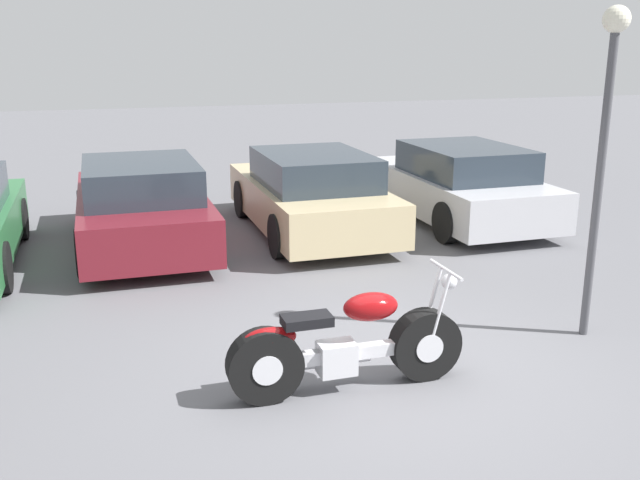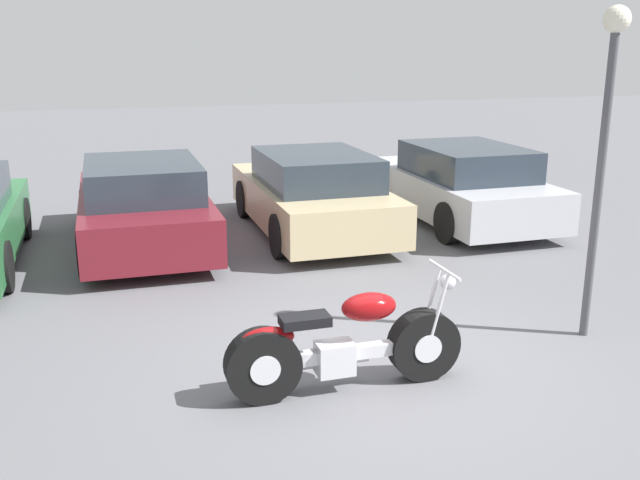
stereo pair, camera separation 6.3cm
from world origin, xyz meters
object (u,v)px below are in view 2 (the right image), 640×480
object	(u,v)px
parked_car_champagne	(312,194)
parked_car_silver	(461,185)
lamp_post	(606,119)
parked_car_maroon	(143,205)
motorcycle	(343,347)

from	to	relation	value
parked_car_champagne	parked_car_silver	distance (m)	2.74
parked_car_silver	lamp_post	distance (m)	5.44
parked_car_silver	lamp_post	size ratio (longest dim) A/B	1.26
parked_car_silver	lamp_post	bearing A→B (deg)	-102.62
parked_car_maroon	lamp_post	distance (m)	6.84
motorcycle	parked_car_silver	distance (m)	6.83
lamp_post	parked_car_maroon	bearing A→B (deg)	131.02
motorcycle	parked_car_maroon	xyz separation A→B (m)	(-1.42, 5.44, 0.23)
motorcycle	lamp_post	xyz separation A→B (m)	(2.93, 0.44, 1.92)
motorcycle	parked_car_silver	xyz separation A→B (m)	(4.06, 5.49, 0.23)
parked_car_maroon	lamp_post	xyz separation A→B (m)	(4.35, -5.00, 1.69)
parked_car_champagne	parked_car_silver	size ratio (longest dim) A/B	1.00
parked_car_champagne	lamp_post	size ratio (longest dim) A/B	1.26
parked_car_maroon	lamp_post	size ratio (longest dim) A/B	1.26
motorcycle	lamp_post	world-z (taller)	lamp_post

